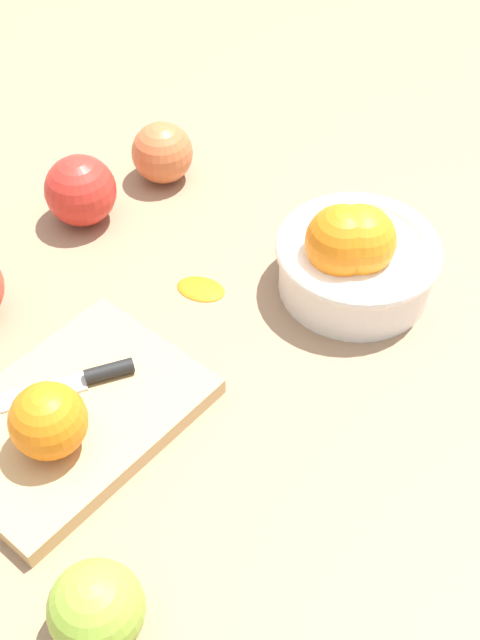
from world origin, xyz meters
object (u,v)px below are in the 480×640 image
(knife, at_px, (74,382))
(apple_back_right, at_px, (96,609))
(apple_front_left, at_px, (81,190))
(orange_on_board, at_px, (48,421))
(bowl, at_px, (355,256))
(apple_front_left_2, at_px, (162,153))
(cutting_board, at_px, (74,419))

(knife, bearing_deg, apple_back_right, 56.46)
(apple_front_left, xyz_separation_m, apple_back_right, (0.29, 0.38, -0.00))
(orange_on_board, height_order, apple_back_right, orange_on_board)
(knife, height_order, apple_front_left, apple_front_left)
(bowl, relative_size, orange_on_board, 2.52)
(bowl, distance_m, knife, 0.30)
(apple_front_left_2, bearing_deg, apple_front_left, -4.31)
(apple_front_left, distance_m, apple_front_left_2, 0.11)
(apple_front_left, bearing_deg, apple_back_right, 52.79)
(bowl, height_order, knife, bowl)
(apple_front_left, relative_size, apple_back_right, 1.11)
(bowl, relative_size, apple_front_left, 2.11)
(bowl, relative_size, cutting_board, 0.72)
(bowl, distance_m, apple_back_right, 0.42)
(cutting_board, xyz_separation_m, apple_back_right, (0.10, 0.16, 0.03))
(apple_front_left_2, height_order, apple_back_right, same)
(cutting_board, distance_m, apple_front_left, 0.29)
(orange_on_board, relative_size, knife, 0.45)
(orange_on_board, bearing_deg, bowl, 171.21)
(knife, distance_m, apple_front_left_2, 0.34)
(bowl, relative_size, apple_front_left_2, 2.34)
(cutting_board, height_order, orange_on_board, orange_on_board)
(apple_front_left, relative_size, apple_front_left_2, 1.11)
(knife, relative_size, apple_front_left, 1.85)
(bowl, xyz_separation_m, apple_back_right, (0.41, 0.10, -0.01))
(cutting_board, xyz_separation_m, knife, (-0.02, -0.02, 0.01))
(knife, relative_size, apple_back_right, 2.06)
(cutting_board, distance_m, knife, 0.03)
(bowl, bearing_deg, apple_front_left, -67.08)
(orange_on_board, relative_size, apple_front_left_2, 0.93)
(orange_on_board, xyz_separation_m, apple_front_left, (-0.22, -0.23, -0.01))
(orange_on_board, relative_size, apple_front_left, 0.84)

